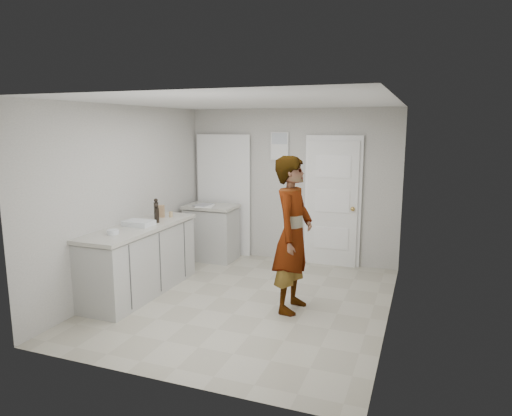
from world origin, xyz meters
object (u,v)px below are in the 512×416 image
at_px(oil_cruet_b, 156,209).
at_px(oil_cruet_a, 157,214).
at_px(egg_bowl, 113,232).
at_px(cake_mix_box, 161,211).
at_px(person, 293,235).
at_px(baking_dish, 139,223).
at_px(spice_jar, 171,214).

bearing_deg(oil_cruet_b, oil_cruet_a, -55.98).
relative_size(oil_cruet_a, egg_bowl, 1.82).
xyz_separation_m(cake_mix_box, egg_bowl, (0.02, -1.10, -0.06)).
height_order(person, baking_dish, person).
bearing_deg(person, spice_jar, 79.74).
xyz_separation_m(cake_mix_box, oil_cruet_b, (0.01, -0.12, 0.05)).
bearing_deg(person, baking_dish, 97.85).
distance_m(cake_mix_box, spice_jar, 0.15).
height_order(baking_dish, egg_bowl, baking_dish).
bearing_deg(oil_cruet_a, oil_cruet_b, 124.02).
bearing_deg(egg_bowl, cake_mix_box, 91.05).
bearing_deg(cake_mix_box, oil_cruet_a, -86.75).
xyz_separation_m(spice_jar, oil_cruet_b, (-0.12, -0.19, 0.10)).
xyz_separation_m(oil_cruet_a, oil_cruet_b, (-0.14, 0.21, 0.02)).
relative_size(oil_cruet_b, baking_dish, 0.78).
height_order(person, oil_cruet_a, person).
bearing_deg(spice_jar, oil_cruet_b, -122.40).
bearing_deg(baking_dish, oil_cruet_a, 61.85).
bearing_deg(cake_mix_box, person, -32.11).
relative_size(person, spice_jar, 23.73).
distance_m(oil_cruet_a, baking_dish, 0.28).
bearing_deg(oil_cruet_b, cake_mix_box, 92.45).
height_order(cake_mix_box, spice_jar, cake_mix_box).
distance_m(cake_mix_box, baking_dish, 0.57).
bearing_deg(person, oil_cruet_b, 85.53).
distance_m(person, oil_cruet_a, 1.95).
bearing_deg(oil_cruet_b, egg_bowl, -89.12).
height_order(oil_cruet_b, baking_dish, oil_cruet_b).
relative_size(oil_cruet_a, oil_cruet_b, 0.89).
xyz_separation_m(cake_mix_box, baking_dish, (0.02, -0.57, -0.06)).
xyz_separation_m(person, cake_mix_box, (-2.09, 0.42, 0.07)).
distance_m(cake_mix_box, oil_cruet_a, 0.37).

